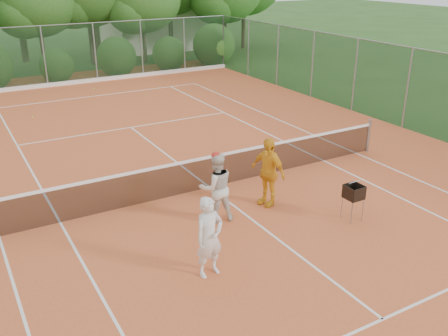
{
  "coord_description": "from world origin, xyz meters",
  "views": [
    {
      "loc": [
        -5.96,
        -11.17,
        5.82
      ],
      "look_at": [
        -0.25,
        -1.2,
        1.1
      ],
      "focal_mm": 40.0,
      "sensor_mm": 36.0,
      "label": 1
    }
  ],
  "objects_px": {
    "player_white": "(209,237)",
    "player_center_grp": "(216,187)",
    "ball_hopper": "(354,193)",
    "player_yellow": "(268,172)"
  },
  "relations": [
    {
      "from": "player_white",
      "to": "ball_hopper",
      "type": "height_order",
      "value": "player_white"
    },
    {
      "from": "player_white",
      "to": "player_yellow",
      "type": "relative_size",
      "value": 0.93
    },
    {
      "from": "player_yellow",
      "to": "ball_hopper",
      "type": "xyz_separation_m",
      "value": [
        1.31,
        -1.73,
        -0.19
      ]
    },
    {
      "from": "player_center_grp",
      "to": "ball_hopper",
      "type": "distance_m",
      "value": 3.31
    },
    {
      "from": "player_white",
      "to": "player_center_grp",
      "type": "distance_m",
      "value": 2.29
    },
    {
      "from": "player_white",
      "to": "player_yellow",
      "type": "xyz_separation_m",
      "value": [
        2.79,
        2.05,
        0.06
      ]
    },
    {
      "from": "player_white",
      "to": "player_center_grp",
      "type": "height_order",
      "value": "player_center_grp"
    },
    {
      "from": "player_white",
      "to": "player_center_grp",
      "type": "xyz_separation_m",
      "value": [
        1.22,
        1.93,
        0.03
      ]
    },
    {
      "from": "player_white",
      "to": "ball_hopper",
      "type": "bearing_deg",
      "value": -3.27
    },
    {
      "from": "player_white",
      "to": "player_yellow",
      "type": "bearing_deg",
      "value": 28.58
    }
  ]
}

